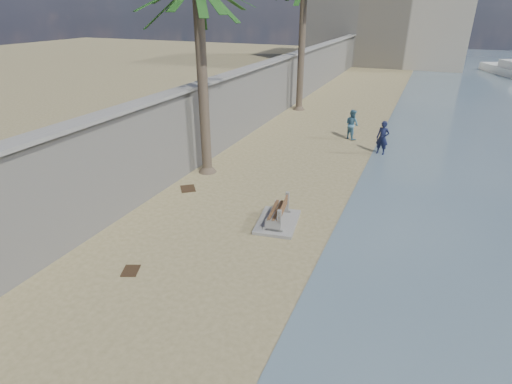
% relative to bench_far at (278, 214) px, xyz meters
% --- Properties ---
extents(seawall, '(0.45, 70.00, 3.50)m').
position_rel_bench_far_xyz_m(seawall, '(-5.34, 12.64, 1.40)').
color(seawall, gray).
rests_on(seawall, ground_plane).
extents(wall_cap, '(0.80, 70.00, 0.12)m').
position_rel_bench_far_xyz_m(wall_cap, '(-5.34, 12.64, 3.20)').
color(wall_cap, gray).
rests_on(wall_cap, seawall).
extents(end_building, '(18.00, 12.00, 14.00)m').
position_rel_bench_far_xyz_m(end_building, '(-2.14, 44.64, 6.65)').
color(end_building, '#B7AA93').
rests_on(end_building, ground_plane).
extents(bench_far, '(1.56, 2.06, 0.79)m').
position_rel_bench_far_xyz_m(bench_far, '(0.00, 0.00, 0.00)').
color(bench_far, gray).
rests_on(bench_far, ground_plane).
extents(streetlight, '(0.28, 0.28, 5.12)m').
position_rel_bench_far_xyz_m(streetlight, '(-5.24, 4.64, 6.30)').
color(streetlight, '#2D2D33').
rests_on(streetlight, wall_cap).
extents(person_a, '(0.77, 0.60, 1.90)m').
position_rel_bench_far_xyz_m(person_a, '(2.25, 8.52, 0.60)').
color(person_a, '#141938').
rests_on(person_a, ground_plane).
extents(person_b, '(1.09, 1.05, 1.79)m').
position_rel_bench_far_xyz_m(person_b, '(0.39, 10.44, 0.55)').
color(person_b, teal).
rests_on(person_b, ground_plane).
extents(yacht_far, '(5.01, 8.21, 1.50)m').
position_rel_bench_far_xyz_m(yacht_far, '(11.17, 39.57, 0.00)').
color(yacht_far, silver).
rests_on(yacht_far, bay_water).
extents(debris_c, '(0.87, 0.89, 0.03)m').
position_rel_bench_far_xyz_m(debris_c, '(-4.29, 1.17, -0.33)').
color(debris_c, '#382616').
rests_on(debris_c, ground_plane).
extents(debris_d, '(0.60, 0.66, 0.03)m').
position_rel_bench_far_xyz_m(debris_d, '(-2.80, -4.15, -0.33)').
color(debris_d, '#382616').
rests_on(debris_d, ground_plane).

